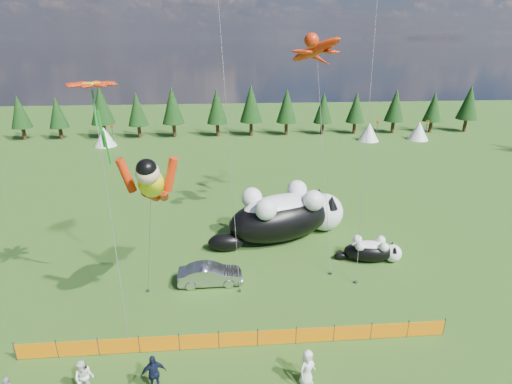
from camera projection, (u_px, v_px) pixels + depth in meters
The scene contains 13 objects.
ground at pixel (236, 310), 23.45m from camera, with size 160.00×160.00×0.00m, color #0B3309.
safety_fence at pixel (238, 339), 20.48m from camera, with size 22.06×0.06×1.10m.
tree_line at pixel (226, 111), 63.85m from camera, with size 90.00×4.00×8.00m, color black, non-canonical shape.
festival_tents at pixel (299, 133), 60.97m from camera, with size 50.00×3.20×2.80m, color white, non-canonical shape.
cat_large at pixel (287, 215), 31.38m from camera, with size 11.20×6.78×4.19m.
cat_small at pixel (372, 250), 28.45m from camera, with size 4.75×2.18×1.72m.
car at pixel (210, 275), 25.77m from camera, with size 1.44×4.13×1.36m, color #B0B0B5.
spectator_b at pixel (84, 378), 17.64m from camera, with size 0.88×0.52×1.80m, color white.
spectator_c at pixel (154, 374), 17.77m from camera, with size 1.14×0.58×1.95m, color #121832.
spectator_e at pixel (307, 367), 18.18m from camera, with size 0.90×0.58×1.84m, color white.
superhero_kite at pixel (152, 184), 20.78m from camera, with size 4.88×5.21×10.05m.
gecko_kite at pixel (315, 50), 29.73m from camera, with size 6.75×12.16×16.49m.
flower_kite at pixel (92, 88), 19.73m from camera, with size 2.86×5.20×13.25m.
Camera 1 is at (-0.42, -19.40, 14.93)m, focal length 28.00 mm.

